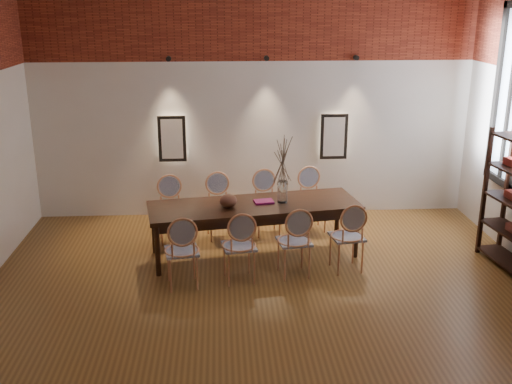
{
  "coord_description": "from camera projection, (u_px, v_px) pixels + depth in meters",
  "views": [
    {
      "loc": [
        -0.54,
        -5.95,
        3.41
      ],
      "look_at": [
        -0.09,
        1.36,
        1.05
      ],
      "focal_mm": 42.0,
      "sensor_mm": 36.0,
      "label": 1
    }
  ],
  "objects": [
    {
      "name": "dining_table",
      "position": [
        254.0,
        230.0,
        8.28
      ],
      "size": [
        2.97,
        1.36,
        0.75
      ],
      "primitive_type": "cube",
      "rotation": [
        0.0,
        0.0,
        0.16
      ],
      "color": "black",
      "rests_on": "floor"
    },
    {
      "name": "spot_fixture_left",
      "position": [
        169.0,
        59.0,
        9.12
      ],
      "size": [
        0.08,
        0.1,
        0.08
      ],
      "primitive_type": "cylinder",
      "rotation": [
        1.57,
        0.0,
        0.0
      ],
      "color": "black",
      "rests_on": "wall_back"
    },
    {
      "name": "dried_branches",
      "position": [
        283.0,
        160.0,
        8.07
      ],
      "size": [
        0.5,
        0.5,
        0.7
      ],
      "primitive_type": null,
      "color": "#4D3E2F",
      "rests_on": "vase"
    },
    {
      "name": "chair_far_a",
      "position": [
        171.0,
        211.0,
        8.72
      ],
      "size": [
        0.5,
        0.5,
        0.94
      ],
      "primitive_type": null,
      "rotation": [
        0.0,
        0.0,
        3.3
      ],
      "color": "tan",
      "rests_on": "floor"
    },
    {
      "name": "chair_near_d",
      "position": [
        347.0,
        236.0,
        7.79
      ],
      "size": [
        0.5,
        0.5,
        0.94
      ],
      "primitive_type": null,
      "rotation": [
        0.0,
        0.0,
        0.16
      ],
      "color": "tan",
      "rests_on": "floor"
    },
    {
      "name": "window_glass",
      "position": [
        512.0,
        96.0,
        8.17
      ],
      "size": [
        0.02,
        0.78,
        2.38
      ],
      "primitive_type": "cube",
      "color": "silver",
      "rests_on": "wall_right"
    },
    {
      "name": "spot_fixture_mid",
      "position": [
        266.0,
        58.0,
        9.21
      ],
      "size": [
        0.08,
        0.1,
        0.08
      ],
      "primitive_type": "cylinder",
      "rotation": [
        1.57,
        0.0,
        0.0
      ],
      "color": "black",
      "rests_on": "wall_back"
    },
    {
      "name": "brick_band_front",
      "position": [
        351.0,
        40.0,
        2.43
      ],
      "size": [
        7.0,
        0.02,
        1.5
      ],
      "primitive_type": "cube",
      "color": "maroon",
      "rests_on": "ground"
    },
    {
      "name": "chair_near_b",
      "position": [
        239.0,
        246.0,
        7.49
      ],
      "size": [
        0.5,
        0.5,
        0.94
      ],
      "primitive_type": null,
      "rotation": [
        0.0,
        0.0,
        0.16
      ],
      "color": "tan",
      "rests_on": "floor"
    },
    {
      "name": "chair_near_c",
      "position": [
        294.0,
        241.0,
        7.64
      ],
      "size": [
        0.5,
        0.5,
        0.94
      ],
      "primitive_type": null,
      "rotation": [
        0.0,
        0.0,
        0.16
      ],
      "color": "tan",
      "rests_on": "floor"
    },
    {
      "name": "brick_band_back",
      "position": [
        253.0,
        11.0,
        9.04
      ],
      "size": [
        7.0,
        0.02,
        1.5
      ],
      "primitive_type": "cube",
      "color": "maroon",
      "rests_on": "ground"
    },
    {
      "name": "window_frame",
      "position": [
        511.0,
        96.0,
        8.17
      ],
      "size": [
        0.08,
        0.9,
        2.5
      ],
      "primitive_type": "cube",
      "color": "black",
      "rests_on": "wall_right"
    },
    {
      "name": "chair_near_a",
      "position": [
        182.0,
        251.0,
        7.34
      ],
      "size": [
        0.5,
        0.5,
        0.94
      ],
      "primitive_type": null,
      "rotation": [
        0.0,
        0.0,
        0.16
      ],
      "color": "tan",
      "rests_on": "floor"
    },
    {
      "name": "niche_left",
      "position": [
        172.0,
        138.0,
        9.53
      ],
      "size": [
        0.36,
        0.06,
        0.66
      ],
      "primitive_type": "cube",
      "color": "#FFEAC6",
      "rests_on": "wall_back"
    },
    {
      "name": "wall_back",
      "position": [
        253.0,
        93.0,
        9.49
      ],
      "size": [
        7.0,
        0.1,
        4.0
      ],
      "primitive_type": "cube",
      "color": "silver",
      "rests_on": "ground"
    },
    {
      "name": "bowl",
      "position": [
        228.0,
        201.0,
        8.02
      ],
      "size": [
        0.24,
        0.24,
        0.18
      ],
      "primitive_type": "ellipsoid",
      "color": "brown",
      "rests_on": "dining_table"
    },
    {
      "name": "chair_far_b",
      "position": [
        220.0,
        208.0,
        8.87
      ],
      "size": [
        0.5,
        0.5,
        0.94
      ],
      "primitive_type": null,
      "rotation": [
        0.0,
        0.0,
        3.3
      ],
      "color": "tan",
      "rests_on": "floor"
    },
    {
      "name": "spot_fixture_right",
      "position": [
        356.0,
        58.0,
        9.29
      ],
      "size": [
        0.08,
        0.1,
        0.08
      ],
      "primitive_type": "cylinder",
      "rotation": [
        1.57,
        0.0,
        0.0
      ],
      "color": "black",
      "rests_on": "wall_back"
    },
    {
      "name": "floor",
      "position": [
        271.0,
        318.0,
        6.73
      ],
      "size": [
        7.0,
        7.0,
        0.02
      ],
      "primitive_type": "cube",
      "color": "brown",
      "rests_on": "ground"
    },
    {
      "name": "niche_right",
      "position": [
        334.0,
        136.0,
        9.69
      ],
      "size": [
        0.36,
        0.06,
        0.66
      ],
      "primitive_type": "cube",
      "color": "#FFEAC6",
      "rests_on": "wall_back"
    },
    {
      "name": "book",
      "position": [
        264.0,
        202.0,
        8.21
      ],
      "size": [
        0.29,
        0.22,
        0.03
      ],
      "primitive_type": "cube",
      "rotation": [
        0.0,
        0.0,
        0.16
      ],
      "color": "#861158",
      "rests_on": "dining_table"
    },
    {
      "name": "chair_far_d",
      "position": [
        312.0,
        201.0,
        9.16
      ],
      "size": [
        0.5,
        0.5,
        0.94
      ],
      "primitive_type": null,
      "rotation": [
        0.0,
        0.0,
        3.3
      ],
      "color": "tan",
      "rests_on": "floor"
    },
    {
      "name": "wall_front",
      "position": [
        341.0,
        321.0,
        2.75
      ],
      "size": [
        7.0,
        0.1,
        4.0
      ],
      "primitive_type": "cube",
      "color": "silver",
      "rests_on": "ground"
    },
    {
      "name": "window_mullion",
      "position": [
        511.0,
        96.0,
        8.17
      ],
      "size": [
        0.06,
        0.06,
        2.4
      ],
      "primitive_type": "cube",
      "color": "black",
      "rests_on": "wall_right"
    },
    {
      "name": "vase",
      "position": [
        282.0,
        192.0,
        8.2
      ],
      "size": [
        0.14,
        0.14,
        0.3
      ],
      "primitive_type": "cylinder",
      "color": "silver",
      "rests_on": "dining_table"
    },
    {
      "name": "chair_far_c",
      "position": [
        267.0,
        204.0,
        9.01
      ],
      "size": [
        0.5,
        0.5,
        0.94
      ],
      "primitive_type": null,
      "rotation": [
        0.0,
        0.0,
        3.3
      ],
      "color": "tan",
      "rests_on": "floor"
    }
  ]
}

